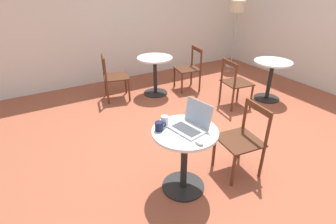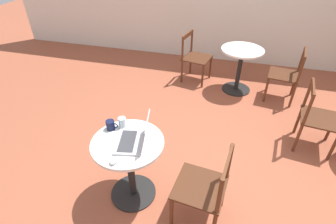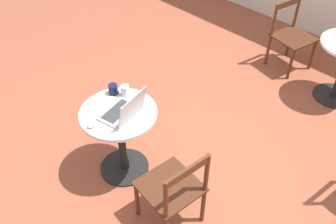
% 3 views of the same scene
% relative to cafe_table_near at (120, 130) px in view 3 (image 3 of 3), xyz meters
% --- Properties ---
extents(ground_plane, '(16.00, 16.00, 0.00)m').
position_rel_cafe_table_near_xyz_m(ground_plane, '(0.73, 0.40, -0.51)').
color(ground_plane, '#9E5138').
extents(cafe_table_near, '(0.66, 0.66, 0.73)m').
position_rel_cafe_table_near_xyz_m(cafe_table_near, '(0.00, 0.00, 0.00)').
color(cafe_table_near, black).
rests_on(cafe_table_near, ground_plane).
extents(chair_near_right, '(0.49, 0.49, 0.84)m').
position_rel_cafe_table_near_xyz_m(chair_near_right, '(0.73, -0.09, -0.08)').
color(chair_near_right, '#562D19').
rests_on(chair_near_right, ground_plane).
extents(chair_far_left, '(0.52, 0.52, 0.84)m').
position_rel_cafe_table_near_xyz_m(chair_far_left, '(0.16, 2.61, -0.08)').
color(chair_far_left, '#562D19').
rests_on(chair_far_left, ground_plane).
extents(laptop, '(0.36, 0.39, 0.26)m').
position_rel_cafe_table_near_xyz_m(laptop, '(0.07, 0.00, 0.27)').
color(laptop, '#B7B7BC').
rests_on(laptop, cafe_table_near).
extents(mouse, '(0.06, 0.10, 0.03)m').
position_rel_cafe_table_near_xyz_m(mouse, '(-0.01, -0.25, 0.23)').
color(mouse, '#B7B7BC').
rests_on(mouse, cafe_table_near).
extents(mug, '(0.12, 0.08, 0.09)m').
position_rel_cafe_table_near_xyz_m(mug, '(-0.22, 0.13, 0.27)').
color(mug, '#141938').
rests_on(mug, cafe_table_near).
extents(drinking_glass, '(0.07, 0.07, 0.10)m').
position_rel_cafe_table_near_xyz_m(drinking_glass, '(-0.12, 0.19, 0.27)').
color(drinking_glass, silver).
rests_on(drinking_glass, cafe_table_near).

